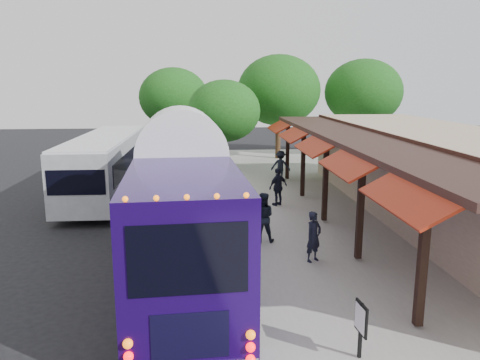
# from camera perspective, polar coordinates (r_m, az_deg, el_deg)

# --- Properties ---
(ground) EXTENTS (90.00, 90.00, 0.00)m
(ground) POSITION_cam_1_polar(r_m,az_deg,el_deg) (14.13, -0.84, -10.76)
(ground) COLOR black
(ground) RESTS_ON ground
(sidewalk) EXTENTS (10.00, 40.00, 0.15)m
(sidewalk) POSITION_cam_1_polar(r_m,az_deg,el_deg) (18.78, 13.79, -5.11)
(sidewalk) COLOR #9E9B93
(sidewalk) RESTS_ON ground
(curb) EXTENTS (0.20, 40.00, 0.16)m
(curb) POSITION_cam_1_polar(r_m,az_deg,el_deg) (17.87, -1.53, -5.63)
(curb) COLOR gray
(curb) RESTS_ON ground
(station_shelter) EXTENTS (8.15, 20.00, 3.60)m
(station_shelter) POSITION_cam_1_polar(r_m,az_deg,el_deg) (19.69, 23.43, 0.35)
(station_shelter) COLOR tan
(station_shelter) RESTS_ON ground
(coach_bus) EXTENTS (3.15, 11.89, 3.77)m
(coach_bus) POSITION_cam_1_polar(r_m,az_deg,el_deg) (13.76, -6.99, -2.58)
(coach_bus) COLOR #1C064D
(coach_bus) RESTS_ON ground
(city_bus) EXTENTS (2.48, 10.95, 2.94)m
(city_bus) POSITION_cam_1_polar(r_m,az_deg,el_deg) (23.54, -15.96, 2.04)
(city_bus) COLOR gray
(city_bus) RESTS_ON ground
(ped_a) EXTENTS (0.67, 0.62, 1.54)m
(ped_a) POSITION_cam_1_polar(r_m,az_deg,el_deg) (14.20, 8.97, -6.84)
(ped_a) COLOR black
(ped_a) RESTS_ON sidewalk
(ped_b) EXTENTS (0.89, 0.73, 1.69)m
(ped_b) POSITION_cam_1_polar(r_m,az_deg,el_deg) (15.73, 2.75, -4.56)
(ped_b) COLOR black
(ped_b) RESTS_ON sidewalk
(ped_c) EXTENTS (1.04, 0.87, 1.66)m
(ped_c) POSITION_cam_1_polar(r_m,az_deg,el_deg) (20.40, 4.67, -0.83)
(ped_c) COLOR black
(ped_c) RESTS_ON sidewalk
(ped_d) EXTENTS (1.19, 0.89, 1.64)m
(ped_d) POSITION_cam_1_polar(r_m,az_deg,el_deg) (25.71, 4.97, 1.76)
(ped_d) COLOR black
(ped_d) RESTS_ON sidewalk
(sign_board) EXTENTS (0.10, 0.52, 1.14)m
(sign_board) POSITION_cam_1_polar(r_m,az_deg,el_deg) (9.67, 14.53, -16.31)
(sign_board) COLOR black
(sign_board) RESTS_ON sidewalk
(tree_left) EXTENTS (4.39, 4.39, 5.63)m
(tree_left) POSITION_cam_1_polar(r_m,az_deg,el_deg) (28.50, -1.94, 8.40)
(tree_left) COLOR #382314
(tree_left) RESTS_ON ground
(tree_mid) EXTENTS (5.75, 5.75, 7.36)m
(tree_mid) POSITION_cam_1_polar(r_m,az_deg,el_deg) (33.10, 4.75, 10.84)
(tree_mid) COLOR #382314
(tree_mid) RESTS_ON ground
(tree_right) EXTENTS (5.57, 5.57, 7.13)m
(tree_right) POSITION_cam_1_polar(r_m,az_deg,el_deg) (35.48, 14.82, 10.31)
(tree_right) COLOR #382314
(tree_right) RESTS_ON ground
(tree_far) EXTENTS (5.12, 5.12, 6.55)m
(tree_far) POSITION_cam_1_polar(r_m,az_deg,el_deg) (35.47, -8.10, 9.95)
(tree_far) COLOR #382314
(tree_far) RESTS_ON ground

